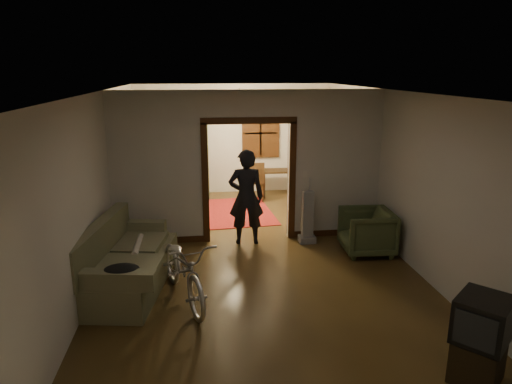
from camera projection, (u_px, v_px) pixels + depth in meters
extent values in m
cube|color=#362611|center=(254.00, 253.00, 8.07)|extent=(5.00, 8.50, 0.01)
cube|color=white|center=(254.00, 91.00, 7.34)|extent=(5.00, 8.50, 0.01)
cube|color=beige|center=(234.00, 139.00, 11.77)|extent=(5.00, 0.02, 2.80)
cube|color=beige|center=(101.00, 180.00, 7.39)|extent=(0.02, 8.50, 2.80)
cube|color=beige|center=(395.00, 172.00, 8.01)|extent=(0.02, 8.50, 2.80)
cube|color=beige|center=(249.00, 167.00, 8.42)|extent=(5.00, 0.14, 2.80)
cube|color=#361D0C|center=(249.00, 183.00, 8.50)|extent=(1.74, 0.20, 2.32)
cube|color=black|center=(261.00, 133.00, 11.78)|extent=(0.98, 0.06, 1.28)
sphere|color=#FFE0A5|center=(239.00, 107.00, 9.85)|extent=(0.24, 0.24, 0.24)
cube|color=silver|center=(305.00, 174.00, 8.52)|extent=(0.08, 0.01, 0.12)
cube|color=#5C5F3F|center=(128.00, 255.00, 6.70)|extent=(1.33, 2.32, 1.00)
cylinder|color=beige|center=(138.00, 245.00, 7.00)|extent=(0.10, 0.80, 0.10)
ellipsoid|color=black|center=(121.00, 270.00, 5.79)|extent=(0.45, 0.34, 0.13)
imported|color=silver|center=(184.00, 269.00, 6.31)|extent=(1.16, 1.92, 0.95)
imported|color=#3C4829|center=(367.00, 232.00, 7.99)|extent=(0.91, 0.89, 0.79)
cube|color=black|center=(477.00, 361.00, 4.72)|extent=(0.67, 0.66, 0.45)
cube|color=black|center=(483.00, 319.00, 4.59)|extent=(0.73, 0.73, 0.47)
cube|color=gray|center=(308.00, 217.00, 8.45)|extent=(0.34, 0.29, 0.99)
imported|color=black|center=(246.00, 197.00, 8.33)|extent=(0.67, 0.46, 1.77)
cube|color=maroon|center=(233.00, 212.00, 10.37)|extent=(1.85, 2.33, 0.02)
cube|color=#2C3721|center=(188.00, 161.00, 11.24)|extent=(0.99, 0.61, 1.90)
sphere|color=#1E5972|center=(187.00, 121.00, 10.98)|extent=(0.30, 0.30, 0.30)
cube|color=black|center=(279.00, 183.00, 11.65)|extent=(1.00, 0.74, 0.66)
cube|color=black|center=(254.00, 181.00, 11.16)|extent=(0.45, 0.45, 0.99)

